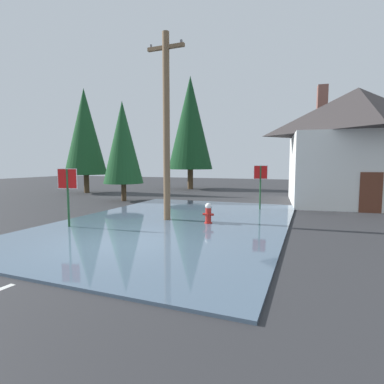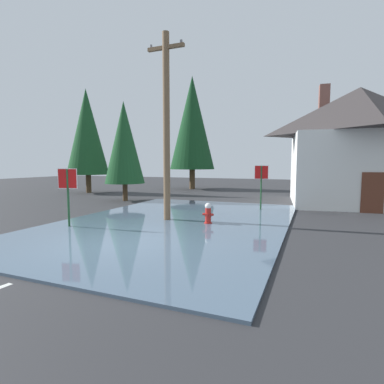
{
  "view_description": "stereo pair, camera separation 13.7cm",
  "coord_description": "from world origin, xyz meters",
  "px_view_note": "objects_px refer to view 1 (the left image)",
  "views": [
    {
      "loc": [
        5.26,
        -7.39,
        2.43
      ],
      "look_at": [
        0.74,
        4.2,
        1.24
      ],
      "focal_mm": 28.12,
      "sensor_mm": 36.0,
      "label": 1
    },
    {
      "loc": [
        5.39,
        -7.34,
        2.43
      ],
      "look_at": [
        0.74,
        4.2,
        1.24
      ],
      "focal_mm": 28.12,
      "sensor_mm": 36.0,
      "label": 2
    }
  ],
  "objects_px": {
    "utility_pole": "(166,125)",
    "house": "(356,145)",
    "stop_sign_near": "(68,186)",
    "pine_tree_short_left": "(85,132)",
    "fire_hydrant": "(208,214)",
    "pine_tree_mid_left": "(123,143)",
    "pine_tree_tall_left": "(190,123)",
    "stop_sign_far": "(260,179)"
  },
  "relations": [
    {
      "from": "utility_pole",
      "to": "house",
      "type": "height_order",
      "value": "utility_pole"
    },
    {
      "from": "stop_sign_near",
      "to": "pine_tree_short_left",
      "type": "height_order",
      "value": "pine_tree_short_left"
    },
    {
      "from": "fire_hydrant",
      "to": "pine_tree_mid_left",
      "type": "xyz_separation_m",
      "value": [
        -7.52,
        5.33,
        3.32
      ]
    },
    {
      "from": "fire_hydrant",
      "to": "pine_tree_tall_left",
      "type": "xyz_separation_m",
      "value": [
        -6.86,
        15.38,
        5.74
      ]
    },
    {
      "from": "house",
      "to": "pine_tree_short_left",
      "type": "height_order",
      "value": "pine_tree_short_left"
    },
    {
      "from": "stop_sign_far",
      "to": "pine_tree_short_left",
      "type": "relative_size",
      "value": 0.27
    },
    {
      "from": "house",
      "to": "pine_tree_short_left",
      "type": "xyz_separation_m",
      "value": [
        -19.61,
        -0.21,
        1.44
      ]
    },
    {
      "from": "pine_tree_mid_left",
      "to": "stop_sign_far",
      "type": "bearing_deg",
      "value": -6.07
    },
    {
      "from": "pine_tree_mid_left",
      "to": "pine_tree_short_left",
      "type": "bearing_deg",
      "value": 149.95
    },
    {
      "from": "pine_tree_mid_left",
      "to": "pine_tree_short_left",
      "type": "relative_size",
      "value": 0.75
    },
    {
      "from": "fire_hydrant",
      "to": "stop_sign_far",
      "type": "xyz_separation_m",
      "value": [
        1.35,
        4.39,
        1.21
      ]
    },
    {
      "from": "stop_sign_far",
      "to": "fire_hydrant",
      "type": "bearing_deg",
      "value": -107.07
    },
    {
      "from": "stop_sign_far",
      "to": "pine_tree_mid_left",
      "type": "xyz_separation_m",
      "value": [
        -8.87,
        0.94,
        2.1
      ]
    },
    {
      "from": "fire_hydrant",
      "to": "pine_tree_mid_left",
      "type": "distance_m",
      "value": 9.79
    },
    {
      "from": "house",
      "to": "pine_tree_tall_left",
      "type": "relative_size",
      "value": 0.8
    },
    {
      "from": "pine_tree_tall_left",
      "to": "pine_tree_short_left",
      "type": "distance_m",
      "value": 9.42
    },
    {
      "from": "utility_pole",
      "to": "pine_tree_short_left",
      "type": "relative_size",
      "value": 0.9
    },
    {
      "from": "house",
      "to": "pine_tree_tall_left",
      "type": "height_order",
      "value": "pine_tree_tall_left"
    },
    {
      "from": "pine_tree_short_left",
      "to": "utility_pole",
      "type": "bearing_deg",
      "value": -36.7
    },
    {
      "from": "pine_tree_tall_left",
      "to": "stop_sign_near",
      "type": "bearing_deg",
      "value": -82.93
    },
    {
      "from": "stop_sign_near",
      "to": "pine_tree_short_left",
      "type": "relative_size",
      "value": 0.26
    },
    {
      "from": "stop_sign_far",
      "to": "utility_pole",
      "type": "bearing_deg",
      "value": -126.89
    },
    {
      "from": "utility_pole",
      "to": "house",
      "type": "xyz_separation_m",
      "value": [
        7.99,
        8.86,
        -0.46
      ]
    },
    {
      "from": "stop_sign_near",
      "to": "pine_tree_tall_left",
      "type": "distance_m",
      "value": 18.59
    },
    {
      "from": "fire_hydrant",
      "to": "pine_tree_tall_left",
      "type": "height_order",
      "value": "pine_tree_tall_left"
    },
    {
      "from": "fire_hydrant",
      "to": "stop_sign_far",
      "type": "distance_m",
      "value": 4.75
    },
    {
      "from": "utility_pole",
      "to": "stop_sign_far",
      "type": "xyz_separation_m",
      "value": [
        3.2,
        4.27,
        -2.35
      ]
    },
    {
      "from": "fire_hydrant",
      "to": "utility_pole",
      "type": "relative_size",
      "value": 0.11
    },
    {
      "from": "stop_sign_far",
      "to": "pine_tree_tall_left",
      "type": "height_order",
      "value": "pine_tree_tall_left"
    },
    {
      "from": "utility_pole",
      "to": "pine_tree_tall_left",
      "type": "distance_m",
      "value": 16.21
    },
    {
      "from": "pine_tree_tall_left",
      "to": "pine_tree_mid_left",
      "type": "relative_size",
      "value": 1.65
    },
    {
      "from": "fire_hydrant",
      "to": "house",
      "type": "bearing_deg",
      "value": 55.64
    },
    {
      "from": "pine_tree_mid_left",
      "to": "pine_tree_short_left",
      "type": "xyz_separation_m",
      "value": [
        -5.95,
        3.44,
        1.23
      ]
    },
    {
      "from": "stop_sign_far",
      "to": "pine_tree_tall_left",
      "type": "xyz_separation_m",
      "value": [
        -8.21,
        11.0,
        4.52
      ]
    },
    {
      "from": "stop_sign_near",
      "to": "fire_hydrant",
      "type": "bearing_deg",
      "value": 28.29
    },
    {
      "from": "fire_hydrant",
      "to": "house",
      "type": "relative_size",
      "value": 0.11
    },
    {
      "from": "stop_sign_near",
      "to": "pine_tree_short_left",
      "type": "xyz_separation_m",
      "value": [
        -8.82,
        11.27,
        3.37
      ]
    },
    {
      "from": "pine_tree_tall_left",
      "to": "pine_tree_short_left",
      "type": "relative_size",
      "value": 1.24
    },
    {
      "from": "utility_pole",
      "to": "pine_tree_mid_left",
      "type": "xyz_separation_m",
      "value": [
        -5.66,
        5.21,
        -0.24
      ]
    },
    {
      "from": "utility_pole",
      "to": "stop_sign_far",
      "type": "distance_m",
      "value": 5.83
    },
    {
      "from": "utility_pole",
      "to": "pine_tree_short_left",
      "type": "xyz_separation_m",
      "value": [
        -11.61,
        8.65,
        0.98
      ]
    },
    {
      "from": "pine_tree_tall_left",
      "to": "pine_tree_mid_left",
      "type": "distance_m",
      "value": 10.36
    }
  ]
}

